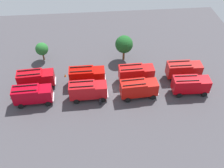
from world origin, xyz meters
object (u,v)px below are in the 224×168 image
object	(u,v)px
fire_truck_0	(32,94)
firefighter_2	(87,68)
fire_truck_4	(36,78)
fire_truck_7	(184,69)
tree_0	(42,49)
tree_1	(124,44)
fire_truck_2	(139,88)
fire_truck_5	(87,75)
fire_truck_6	(136,73)
firefighter_0	(199,64)
traffic_cone_1	(125,70)
firefighter_1	(100,102)
firefighter_3	(49,74)
fire_truck_3	(191,84)
traffic_cone_0	(65,75)
fire_truck_1	(88,90)

from	to	relation	value
fire_truck_0	firefighter_2	distance (m)	13.09
fire_truck_4	fire_truck_7	xyz separation A→B (m)	(29.73, 0.04, 0.00)
tree_0	tree_1	distance (m)	18.09
fire_truck_2	fire_truck_4	size ratio (longest dim) A/B	1.00
firefighter_2	fire_truck_5	bearing A→B (deg)	-81.18
fire_truck_6	firefighter_0	bearing A→B (deg)	10.71
fire_truck_4	fire_truck_7	size ratio (longest dim) A/B	1.01
fire_truck_0	traffic_cone_1	world-z (taller)	fire_truck_0
firefighter_1	firefighter_2	bearing A→B (deg)	6.33
firefighter_2	firefighter_3	distance (m)	8.03
fire_truck_6	tree_0	distance (m)	21.53
fire_truck_3	fire_truck_4	world-z (taller)	same
fire_truck_7	tree_1	distance (m)	13.71
firefighter_3	firefighter_0	bearing A→B (deg)	146.08
fire_truck_2	traffic_cone_0	xyz separation A→B (m)	(-14.27, 7.19, -1.85)
fire_truck_6	traffic_cone_0	distance (m)	14.85
fire_truck_2	firefighter_2	world-z (taller)	fire_truck_2
fire_truck_0	tree_1	distance (m)	21.96
tree_1	traffic_cone_1	world-z (taller)	tree_1
fire_truck_3	firefighter_0	distance (m)	8.80
fire_truck_2	fire_truck_6	world-z (taller)	same
fire_truck_0	fire_truck_1	world-z (taller)	same
fire_truck_1	fire_truck_7	xyz separation A→B (m)	(19.63, 4.31, 0.00)
fire_truck_4	firefighter_3	bearing A→B (deg)	43.85
fire_truck_7	tree_0	bearing A→B (deg)	164.03
fire_truck_1	firefighter_1	size ratio (longest dim) A/B	4.37
traffic_cone_0	fire_truck_6	bearing A→B (deg)	-10.83
traffic_cone_0	traffic_cone_1	bearing A→B (deg)	1.90
fire_truck_5	traffic_cone_1	size ratio (longest dim) A/B	9.98
fire_truck_2	tree_1	world-z (taller)	tree_1
fire_truck_4	tree_1	bearing A→B (deg)	18.43
fire_truck_7	firefighter_3	size ratio (longest dim) A/B	3.97
firefighter_2	fire_truck_0	bearing A→B (deg)	-131.44
firefighter_3	fire_truck_6	bearing A→B (deg)	136.85
fire_truck_2	fire_truck_5	world-z (taller)	same
fire_truck_5	tree_1	xyz separation A→B (m)	(8.32, 7.36, 1.88)
fire_truck_4	fire_truck_5	bearing A→B (deg)	-3.36
fire_truck_7	firefighter_0	world-z (taller)	fire_truck_7
fire_truck_5	traffic_cone_0	distance (m)	5.60
tree_1	fire_truck_4	bearing A→B (deg)	-158.01
fire_truck_1	tree_0	world-z (taller)	tree_0
firefighter_2	traffic_cone_0	bearing A→B (deg)	-156.34
fire_truck_7	fire_truck_2	bearing A→B (deg)	-154.56
fire_truck_5	firefighter_0	distance (m)	24.45
firefighter_0	fire_truck_7	bearing A→B (deg)	96.21
fire_truck_1	fire_truck_7	size ratio (longest dim) A/B	1.00
fire_truck_5	firefighter_2	world-z (taller)	fire_truck_5
fire_truck_2	fire_truck_6	bearing A→B (deg)	84.19
fire_truck_5	firefighter_2	xyz separation A→B (m)	(0.04, 3.74, -1.25)
firefighter_0	fire_truck_1	bearing A→B (deg)	79.74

